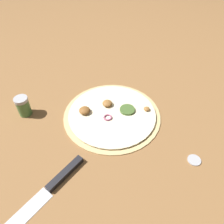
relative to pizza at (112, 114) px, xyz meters
name	(u,v)px	position (x,y,z in m)	size (l,w,h in m)	color
ground_plane	(112,115)	(0.00, 0.00, -0.01)	(3.00, 3.00, 0.00)	olive
pizza	(112,114)	(0.00, 0.00, 0.00)	(0.35, 0.35, 0.03)	#D6B77A
knife	(52,186)	(0.16, -0.28, 0.00)	(0.14, 0.32, 0.02)	silver
spice_jar	(23,106)	(-0.17, -0.27, 0.03)	(0.05, 0.05, 0.07)	#4C7F42
loose_cap	(194,160)	(0.29, 0.12, 0.00)	(0.04, 0.04, 0.01)	#B2B2B7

